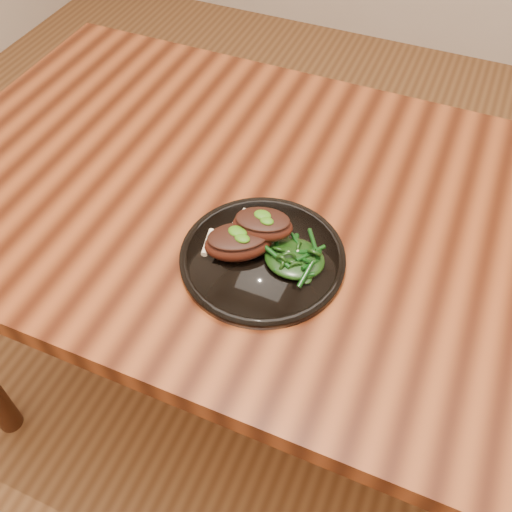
{
  "coord_description": "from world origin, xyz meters",
  "views": [
    {
      "loc": [
        0.11,
        -0.68,
        1.45
      ],
      "look_at": [
        -0.11,
        -0.16,
        0.78
      ],
      "focal_mm": 40.0,
      "sensor_mm": 36.0,
      "label": 1
    }
  ],
  "objects_px": {
    "lamb_chop_front": "(238,242)",
    "greens_heap": "(295,256)",
    "plate": "(263,258)",
    "desk": "(345,253)"
  },
  "relations": [
    {
      "from": "desk",
      "to": "greens_heap",
      "type": "relative_size",
      "value": 16.82
    },
    {
      "from": "desk",
      "to": "greens_heap",
      "type": "bearing_deg",
      "value": -111.34
    },
    {
      "from": "plate",
      "to": "greens_heap",
      "type": "xyz_separation_m",
      "value": [
        0.05,
        0.0,
        0.02
      ]
    },
    {
      "from": "lamb_chop_front",
      "to": "greens_heap",
      "type": "height_order",
      "value": "lamb_chop_front"
    },
    {
      "from": "plate",
      "to": "lamb_chop_front",
      "type": "bearing_deg",
      "value": -166.01
    },
    {
      "from": "plate",
      "to": "lamb_chop_front",
      "type": "height_order",
      "value": "lamb_chop_front"
    },
    {
      "from": "desk",
      "to": "plate",
      "type": "xyz_separation_m",
      "value": [
        -0.1,
        -0.14,
        0.09
      ]
    },
    {
      "from": "lamb_chop_front",
      "to": "greens_heap",
      "type": "relative_size",
      "value": 1.32
    },
    {
      "from": "desk",
      "to": "lamb_chop_front",
      "type": "relative_size",
      "value": 12.75
    },
    {
      "from": "desk",
      "to": "greens_heap",
      "type": "height_order",
      "value": "greens_heap"
    }
  ]
}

